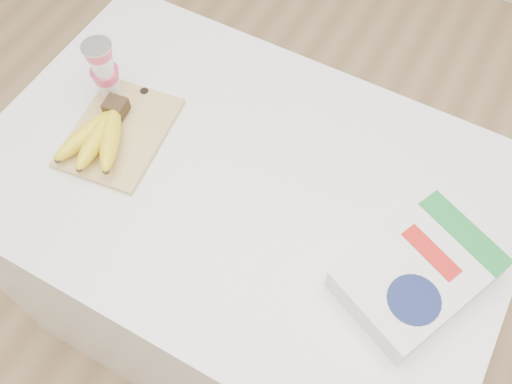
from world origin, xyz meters
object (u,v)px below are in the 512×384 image
table (246,262)px  cereal_box (418,273)px  cutting_board (120,133)px  bananas (99,135)px  yogurt_stack (103,69)px

table → cereal_box: bearing=-5.2°
table → cutting_board: size_ratio=4.28×
table → cutting_board: bearing=-174.9°
cereal_box → bananas: bearing=-153.9°
cutting_board → yogurt_stack: (-0.08, 0.08, 0.09)m
bananas → yogurt_stack: yogurt_stack is taller
yogurt_stack → cutting_board: bearing=-45.0°
cutting_board → bananas: size_ratio=1.29×
bananas → cereal_box: bananas is taller
cutting_board → yogurt_stack: size_ratio=1.75×
table → cereal_box: size_ratio=3.38×
bananas → yogurt_stack: (-0.06, 0.12, 0.06)m
bananas → cereal_box: size_ratio=0.61×
table → bananas: bananas is taller
table → cereal_box: cereal_box is taller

